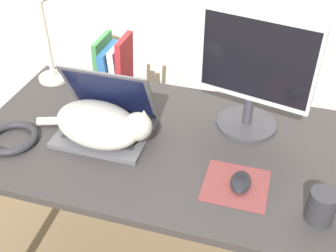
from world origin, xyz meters
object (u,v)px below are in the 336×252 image
desk_lamp (46,14)px  book_row (114,68)px  external_monitor (254,72)px  cable_coil (12,138)px  laptop (107,120)px  computer_mouse (241,182)px  mug (323,206)px  cat (101,124)px

desk_lamp → book_row: bearing=3.9°
external_monitor → cable_coil: 0.88m
book_row → cable_coil: 0.49m
book_row → laptop: bearing=-74.1°
external_monitor → book_row: external_monitor is taller
computer_mouse → cable_coil: (-0.81, -0.01, -0.00)m
cable_coil → mug: size_ratio=1.50×
computer_mouse → cable_coil: computer_mouse is taller
book_row → desk_lamp: (-0.26, -0.02, 0.20)m
computer_mouse → desk_lamp: bearing=155.0°
cable_coil → mug: (1.05, -0.06, 0.04)m
book_row → cat: bearing=-76.1°
computer_mouse → cable_coil: bearing=-179.5°
computer_mouse → book_row: size_ratio=0.40×
computer_mouse → external_monitor: bearing=94.7°
computer_mouse → desk_lamp: (-0.85, 0.40, 0.30)m
external_monitor → mug: 0.51m
cat → desk_lamp: (-0.34, 0.30, 0.25)m
cat → computer_mouse: size_ratio=4.56×
external_monitor → cat: bearing=-154.6°
cat → book_row: size_ratio=1.84×
book_row → mug: (0.83, -0.48, -0.06)m
external_monitor → mug: (0.27, -0.40, -0.18)m
laptop → mug: (0.75, -0.21, 0.00)m
laptop → mug: bearing=-15.7°
external_monitor → mug: size_ratio=3.56×
external_monitor → book_row: bearing=171.4°
mug → cable_coil: bearing=176.7°
laptop → book_row: (-0.08, 0.27, 0.06)m
desk_lamp → mug: desk_lamp is taller
desk_lamp → external_monitor: bearing=-4.6°
desk_lamp → laptop: bearing=-36.6°
laptop → cable_coil: 0.34m
laptop → computer_mouse: bearing=-15.8°
laptop → cable_coil: bearing=-153.3°
external_monitor → computer_mouse: external_monitor is taller
desk_lamp → mug: (1.09, -0.46, -0.26)m
cable_coil → desk_lamp: bearing=95.0°
external_monitor → cable_coil: bearing=-156.9°
laptop → mug: 0.78m
external_monitor → desk_lamp: bearing=175.4°
desk_lamp → cable_coil: 0.50m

